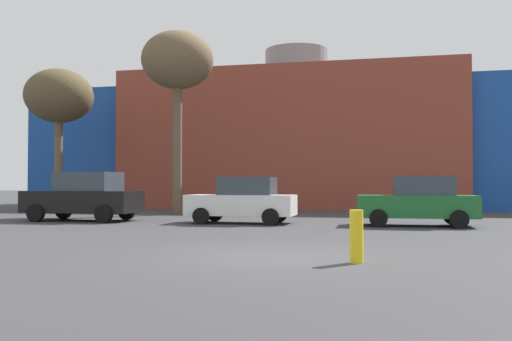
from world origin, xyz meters
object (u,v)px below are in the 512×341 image
Objects in this scene: bare_tree_0 at (177,63)px; bollard_yellow_0 at (356,236)px; parked_car_0 at (84,197)px; parked_car_2 at (418,201)px; bare_tree_1 at (59,98)px; parked_car_1 at (243,200)px.

bollard_yellow_0 is (8.77, -14.32, -6.58)m from bare_tree_0.
parked_car_0 is 12.34m from parked_car_2.
parked_car_0 is 0.58× the size of bare_tree_1.
parked_car_2 is at bearing -180.00° from parked_car_1.
parked_car_1 is at bearing 0.00° from parked_car_2.
parked_car_0 reaches higher than parked_car_1.
bare_tree_1 is 22.94m from bollard_yellow_0.
parked_car_0 is 8.13m from bare_tree_0.
bollard_yellow_0 is at bearing 115.18° from parked_car_1.
bare_tree_0 is at bearing -11.27° from bare_tree_1.
bollard_yellow_0 is (-1.68, -9.32, -0.36)m from parked_car_2.
parked_car_0 reaches higher than bollard_yellow_0.
parked_car_1 is 14.03m from bare_tree_1.
parked_car_2 is at bearing -180.00° from parked_car_0.
parked_car_1 reaches higher than bollard_yellow_0.
parked_car_0 is at bearing 138.82° from bollard_yellow_0.
bare_tree_1 is (-5.14, 6.41, 4.98)m from parked_car_0.
bare_tree_0 is at bearing -48.78° from parked_car_1.
parked_car_2 is (12.34, 0.00, -0.09)m from parked_car_0.
parked_car_2 is at bearing -20.13° from bare_tree_1.
parked_car_2 is (6.07, 0.00, 0.01)m from parked_car_1.
parked_car_0 is 1.12× the size of parked_car_1.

